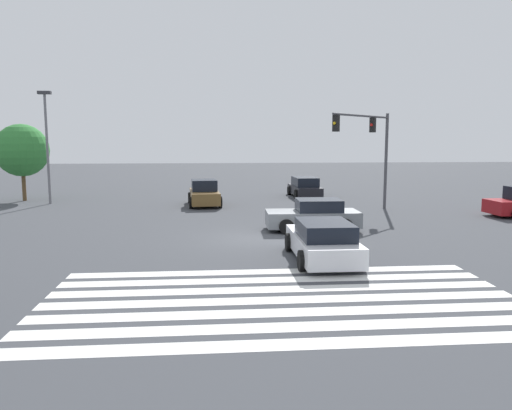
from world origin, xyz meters
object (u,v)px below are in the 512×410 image
Objects in this scene: traffic_signal_mast at (371,140)px; car_4 at (305,187)px; car_0 at (323,241)px; car_1 at (204,194)px; street_light_pole_b at (47,136)px; car_2 at (314,216)px; tree_corner_a at (22,150)px.

traffic_signal_mast is 1.31× the size of car_4.
car_0 is 1.08× the size of car_1.
street_light_pole_b is (-17.29, -2.57, 3.69)m from car_4.
car_1 reaches higher than car_0.
car_0 is at bearing 82.91° from car_2.
car_2 is at bearing 169.48° from car_4.
traffic_signal_mast reaches higher than car_0.
street_light_pole_b is (-10.05, 1.54, 3.65)m from car_1.
car_4 is 0.83× the size of tree_corner_a.
car_0 is 5.84m from car_2.
car_4 is at bearing 2.02° from tree_corner_a.
street_light_pole_b is (-19.63, 5.36, 0.25)m from traffic_signal_mast.
car_0 is 15.64m from car_1.
traffic_signal_mast reaches higher than car_1.
car_4 is 17.87m from street_light_pole_b.
traffic_signal_mast is at bearing -165.49° from car_4.
street_light_pole_b is at bearing 96.53° from car_4.
car_1 is at bearing 16.40° from car_0.
car_0 is at bearing -47.80° from tree_corner_a.
car_0 is 0.65× the size of street_light_pole_b.
car_1 is 1.01× the size of car_2.
car_2 is (5.22, -9.24, -0.06)m from car_1.
street_light_pole_b reaches higher than car_2.
car_0 is at bearing -48.94° from street_light_pole_b.
car_4 is at bearing -118.57° from traffic_signal_mast.
street_light_pole_b reaches higher than traffic_signal_mast.
car_1 is (-4.37, 15.02, 0.06)m from car_0.
street_light_pole_b is at bearing -39.35° from tree_corner_a.
car_1 is 1.00× the size of car_4.
car_1 is 0.83× the size of tree_corner_a.
tree_corner_a is (-17.57, 12.66, 2.76)m from car_2.
car_1 reaches higher than car_4.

